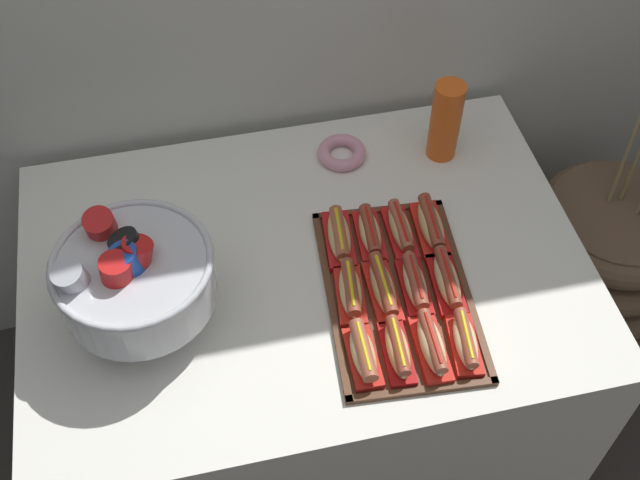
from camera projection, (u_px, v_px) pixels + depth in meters
The scene contains 19 objects.
ground_plane at pixel (308, 407), 2.48m from camera, with size 10.00×10.00×0.00m, color #38332D.
buffet_table at pixel (307, 340), 2.17m from camera, with size 1.35×0.94×0.75m.
floor_vase at pixel (596, 268), 2.49m from camera, with size 0.57×0.57×1.13m.
serving_tray at pixel (398, 293), 1.83m from camera, with size 0.37×0.55×0.01m.
hot_dog_0 at pixel (363, 353), 1.70m from camera, with size 0.07×0.16×0.06m.
hot_dog_1 at pixel (397, 349), 1.70m from camera, with size 0.07×0.16×0.06m.
hot_dog_2 at pixel (431, 345), 1.71m from camera, with size 0.07×0.17×0.06m.
hot_dog_3 at pixel (465, 341), 1.72m from camera, with size 0.08×0.16×0.06m.
hot_dog_4 at pixel (350, 291), 1.80m from camera, with size 0.08×0.17×0.06m.
hot_dog_5 at pixel (383, 288), 1.81m from camera, with size 0.07×0.18×0.06m.
hot_dog_6 at pixel (415, 284), 1.81m from camera, with size 0.07×0.17×0.06m.
hot_dog_7 at pixel (447, 280), 1.82m from camera, with size 0.08×0.18×0.06m.
hot_dog_8 at pixel (339, 236), 1.90m from camera, with size 0.08×0.18×0.06m.
hot_dog_9 at pixel (370, 233), 1.91m from camera, with size 0.07×0.16×0.06m.
hot_dog_10 at pixel (400, 229), 1.92m from camera, with size 0.06×0.17×0.06m.
hot_dog_11 at pixel (431, 225), 1.92m from camera, with size 0.08×0.18×0.06m.
punch_bowl at pixel (133, 277), 1.68m from camera, with size 0.34×0.34×0.27m.
cup_stack at pixel (446, 121), 2.04m from camera, with size 0.08×0.08×0.23m.
donut at pixel (342, 153), 2.11m from camera, with size 0.13×0.13×0.03m.
Camera 1 is at (-0.21, -1.13, 2.25)m, focal length 44.48 mm.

